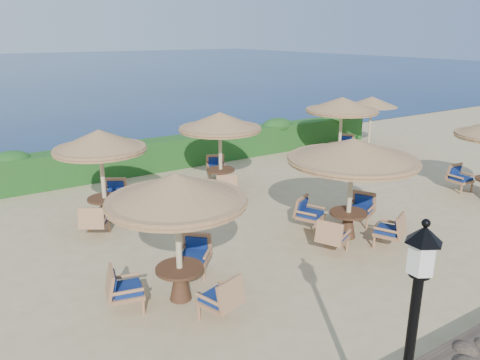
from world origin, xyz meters
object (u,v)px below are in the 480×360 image
extra_parasol (372,102)px  cafe_set_5 (342,112)px  cafe_set_4 (220,132)px  cafe_set_1 (352,166)px  cafe_set_3 (101,155)px  cafe_set_0 (177,212)px

extra_parasol → cafe_set_5: size_ratio=0.81×
cafe_set_4 → cafe_set_5: bearing=5.3°
cafe_set_1 → cafe_set_3: 6.73m
cafe_set_4 → cafe_set_5: size_ratio=0.96×
cafe_set_3 → cafe_set_5: 10.41m
cafe_set_3 → extra_parasol: bearing=9.2°
extra_parasol → cafe_set_1: bearing=-140.4°
cafe_set_0 → cafe_set_4: same height
extra_parasol → cafe_set_1: cafe_set_1 is taller
cafe_set_0 → cafe_set_4: 7.03m
cafe_set_5 → extra_parasol: bearing=16.9°
cafe_set_0 → cafe_set_3: (0.01, 4.88, 0.06)m
cafe_set_0 → cafe_set_4: (4.23, 5.61, 0.11)m
extra_parasol → cafe_set_5: (-2.65, -0.80, -0.13)m
cafe_set_0 → cafe_set_5: 12.05m
extra_parasol → cafe_set_0: cafe_set_0 is taller
cafe_set_0 → cafe_set_1: 5.01m
cafe_set_1 → cafe_set_5: (5.34, 5.82, 0.11)m
cafe_set_0 → cafe_set_3: bearing=89.8°
cafe_set_0 → cafe_set_5: size_ratio=0.94×
cafe_set_0 → cafe_set_3: size_ratio=1.02×
extra_parasol → cafe_set_5: cafe_set_5 is taller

